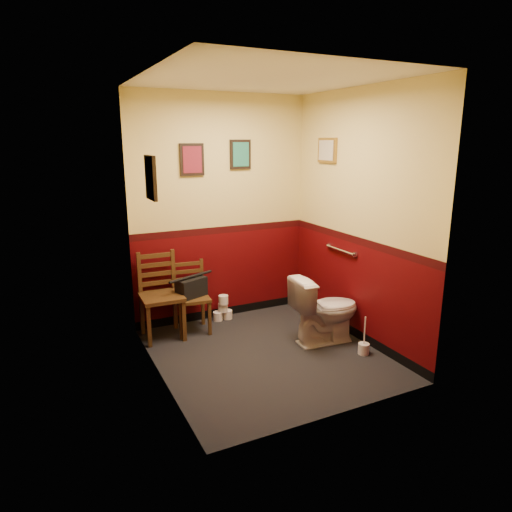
{
  "coord_description": "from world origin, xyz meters",
  "views": [
    {
      "loc": [
        -2.01,
        -3.85,
        2.17
      ],
      "look_at": [
        0.0,
        0.25,
        1.0
      ],
      "focal_mm": 32.0,
      "sensor_mm": 36.0,
      "label": 1
    }
  ],
  "objects": [
    {
      "name": "framed_print_back_b",
      "position": [
        0.25,
        1.18,
        2.0
      ],
      "size": [
        0.26,
        0.04,
        0.34
      ],
      "color": "black",
      "rests_on": "wall_back"
    },
    {
      "name": "toilet_brush",
      "position": [
        0.91,
        -0.44,
        0.07
      ],
      "size": [
        0.12,
        0.12,
        0.41
      ],
      "color": "silver",
      "rests_on": "floor"
    },
    {
      "name": "handbag",
      "position": [
        -0.5,
        0.9,
        0.54
      ],
      "size": [
        0.39,
        0.29,
        0.25
      ],
      "rotation": [
        0.0,
        0.0,
        0.38
      ],
      "color": "black",
      "rests_on": "chair_right"
    },
    {
      "name": "wall_left",
      "position": [
        -1.1,
        0.0,
        1.35
      ],
      "size": [
        0.0,
        2.4,
        2.7
      ],
      "primitive_type": "cube",
      "rotation": [
        1.57,
        0.0,
        1.57
      ],
      "color": "#460407",
      "rests_on": "ground"
    },
    {
      "name": "wall_right",
      "position": [
        1.1,
        0.0,
        1.35
      ],
      "size": [
        0.0,
        2.4,
        2.7
      ],
      "primitive_type": "cube",
      "rotation": [
        1.57,
        0.0,
        -1.57
      ],
      "color": "#460407",
      "rests_on": "ground"
    },
    {
      "name": "ceiling",
      "position": [
        0.0,
        0.0,
        2.7
      ],
      "size": [
        2.2,
        2.4,
        0.0
      ],
      "primitive_type": "cube",
      "rotation": [
        3.14,
        0.0,
        0.0
      ],
      "color": "silver",
      "rests_on": "ground"
    },
    {
      "name": "toilet",
      "position": [
        0.72,
        0.0,
        0.37
      ],
      "size": [
        0.79,
        0.48,
        0.74
      ],
      "primitive_type": "imported",
      "rotation": [
        0.0,
        0.0,
        1.49
      ],
      "color": "white",
      "rests_on": "floor"
    },
    {
      "name": "floor",
      "position": [
        0.0,
        0.0,
        0.0
      ],
      "size": [
        2.2,
        2.4,
        0.0
      ],
      "primitive_type": "cube",
      "color": "black",
      "rests_on": "ground"
    },
    {
      "name": "chair_right",
      "position": [
        -0.5,
        0.94,
        0.41
      ],
      "size": [
        0.42,
        0.42,
        0.82
      ],
      "rotation": [
        0.0,
        0.0,
        -0.11
      ],
      "color": "#4B3116",
      "rests_on": "floor"
    },
    {
      "name": "framed_print_back_a",
      "position": [
        -0.35,
        1.18,
        1.95
      ],
      "size": [
        0.28,
        0.04,
        0.36
      ],
      "color": "black",
      "rests_on": "wall_back"
    },
    {
      "name": "tp_stack",
      "position": [
        -0.05,
        1.08,
        0.13
      ],
      "size": [
        0.25,
        0.15,
        0.32
      ],
      "color": "silver",
      "rests_on": "floor"
    },
    {
      "name": "framed_print_right",
      "position": [
        1.08,
        0.6,
        2.05
      ],
      "size": [
        0.04,
        0.34,
        0.28
      ],
      "color": "olive",
      "rests_on": "wall_right"
    },
    {
      "name": "wall_back",
      "position": [
        0.0,
        1.2,
        1.35
      ],
      "size": [
        2.2,
        0.0,
        2.7
      ],
      "primitive_type": "cube",
      "rotation": [
        1.57,
        0.0,
        0.0
      ],
      "color": "#460407",
      "rests_on": "ground"
    },
    {
      "name": "chair_left",
      "position": [
        -0.85,
        0.94,
        0.48
      ],
      "size": [
        0.46,
        0.46,
        0.96
      ],
      "rotation": [
        0.0,
        0.0,
        -0.03
      ],
      "color": "#4B3116",
      "rests_on": "floor"
    },
    {
      "name": "grab_bar",
      "position": [
        1.07,
        0.25,
        0.95
      ],
      "size": [
        0.05,
        0.56,
        0.06
      ],
      "color": "silver",
      "rests_on": "wall_right"
    },
    {
      "name": "wall_front",
      "position": [
        0.0,
        -1.2,
        1.35
      ],
      "size": [
        2.2,
        0.0,
        2.7
      ],
      "primitive_type": "cube",
      "rotation": [
        -1.57,
        0.0,
        0.0
      ],
      "color": "#460407",
      "rests_on": "ground"
    },
    {
      "name": "framed_print_left",
      "position": [
        -1.08,
        0.1,
        1.85
      ],
      "size": [
        0.04,
        0.3,
        0.38
      ],
      "color": "black",
      "rests_on": "wall_left"
    }
  ]
}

